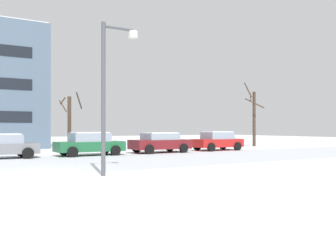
{
  "coord_description": "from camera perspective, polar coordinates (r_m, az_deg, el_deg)",
  "views": [
    {
      "loc": [
        -3.26,
        -15.11,
        1.76
      ],
      "look_at": [
        8.78,
        4.87,
        1.87
      ],
      "focal_mm": 40.38,
      "sensor_mm": 36.0,
      "label": 1
    }
  ],
  "objects": [
    {
      "name": "ground_plane",
      "position": [
        15.56,
        -18.91,
        -6.75
      ],
      "size": [
        120.0,
        120.0,
        0.0
      ],
      "primitive_type": "plane",
      "color": "white"
    },
    {
      "name": "road_surface",
      "position": [
        18.51,
        -20.89,
        -5.7
      ],
      "size": [
        80.0,
        8.04,
        0.0
      ],
      "color": "silver",
      "rests_on": "ground"
    },
    {
      "name": "street_lamp",
      "position": [
        14.2,
        -8.8,
        6.46
      ],
      "size": [
        1.46,
        0.36,
        5.64
      ],
      "color": "#4C4F54",
      "rests_on": "ground"
    },
    {
      "name": "parked_car_gray",
      "position": [
        23.48,
        -23.9,
        -2.77
      ],
      "size": [
        3.99,
        2.0,
        1.42
      ],
      "color": "slate",
      "rests_on": "ground"
    },
    {
      "name": "parked_car_green",
      "position": [
        24.46,
        -11.73,
        -2.62
      ],
      "size": [
        4.27,
        2.02,
        1.48
      ],
      "color": "#1E6038",
      "rests_on": "ground"
    },
    {
      "name": "parked_car_maroon",
      "position": [
        26.64,
        -1.2,
        -2.47
      ],
      "size": [
        4.26,
        2.12,
        1.43
      ],
      "color": "maroon",
      "rests_on": "ground"
    },
    {
      "name": "parked_car_red",
      "position": [
        29.59,
        7.45,
        -2.23
      ],
      "size": [
        3.99,
        2.0,
        1.48
      ],
      "color": "red",
      "rests_on": "ground"
    },
    {
      "name": "tree_far_left",
      "position": [
        36.85,
        12.82,
        1.45
      ],
      "size": [
        1.43,
        2.14,
        6.12
      ],
      "color": "#423326",
      "rests_on": "ground"
    },
    {
      "name": "tree_far_mid",
      "position": [
        26.95,
        -14.66,
        0.55
      ],
      "size": [
        1.68,
        1.67,
        4.19
      ],
      "color": "#423326",
      "rests_on": "ground"
    }
  ]
}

